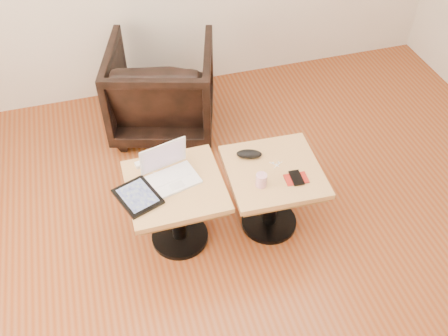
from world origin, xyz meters
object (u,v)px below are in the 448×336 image
object	(u,v)px
side_table_right	(273,184)
laptop	(170,172)
striped_cup	(261,180)
armchair	(162,88)
side_table_left	(176,199)

from	to	relation	value
side_table_right	laptop	size ratio (longest dim) A/B	1.74
side_table_right	striped_cup	distance (m)	0.23
laptop	armchair	xyz separation A→B (m)	(0.16, 1.11, -0.19)
side_table_left	armchair	bearing A→B (deg)	82.94
side_table_right	armchair	distance (m)	1.31
armchair	striped_cup	bearing A→B (deg)	121.01
armchair	side_table_left	bearing A→B (deg)	99.61
side_table_left	side_table_right	distance (m)	0.61
side_table_left	laptop	distance (m)	0.18
side_table_left	armchair	size ratio (longest dim) A/B	0.71
side_table_left	striped_cup	size ratio (longest dim) A/B	6.73
striped_cup	armchair	world-z (taller)	armchair
side_table_right	striped_cup	xyz separation A→B (m)	(-0.12, -0.10, 0.17)
laptop	striped_cup	xyz separation A→B (m)	(0.50, -0.21, -0.00)
striped_cup	side_table_right	bearing A→B (deg)	40.36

